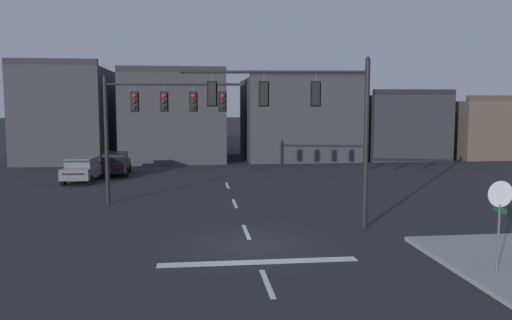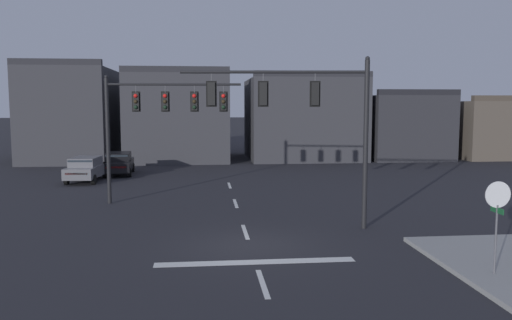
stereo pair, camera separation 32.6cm
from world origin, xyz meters
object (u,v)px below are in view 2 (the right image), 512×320
object	(u,v)px
signal_mast_near_side	(306,111)
signal_mast_far_side	(155,112)
stop_sign	(497,205)
car_lot_nearside	(119,163)
car_lot_middle	(86,168)

from	to	relation	value
signal_mast_near_side	signal_mast_far_side	world-z (taller)	signal_mast_near_side
stop_sign	car_lot_nearside	size ratio (longest dim) A/B	0.62
stop_sign	car_lot_nearside	bearing A→B (deg)	120.68
signal_mast_far_side	car_lot_middle	xyz separation A→B (m)	(-5.23, 8.17, -3.76)
car_lot_middle	stop_sign	bearing A→B (deg)	-52.74
signal_mast_far_side	car_lot_nearside	xyz separation A→B (m)	(-3.63, 11.39, -3.76)
signal_mast_near_side	car_lot_nearside	distance (m)	20.63
car_lot_nearside	car_lot_middle	xyz separation A→B (m)	(-1.60, -3.22, 0.00)
signal_mast_far_side	car_lot_middle	distance (m)	10.40
signal_mast_near_side	car_lot_nearside	world-z (taller)	signal_mast_near_side
signal_mast_near_side	car_lot_middle	distance (m)	18.92
car_lot_middle	signal_mast_far_side	bearing A→B (deg)	-57.36
signal_mast_far_side	stop_sign	bearing A→B (deg)	-50.05
signal_mast_near_side	car_lot_nearside	size ratio (longest dim) A/B	1.64
signal_mast_near_side	car_lot_middle	size ratio (longest dim) A/B	1.64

